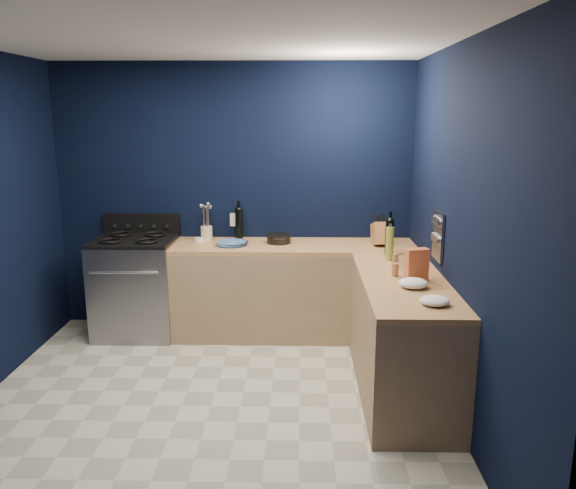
{
  "coord_description": "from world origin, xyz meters",
  "views": [
    {
      "loc": [
        0.65,
        -3.77,
        2.11
      ],
      "look_at": [
        0.55,
        1.0,
        1.0
      ],
      "focal_mm": 35.1,
      "sensor_mm": 36.0,
      "label": 1
    }
  ],
  "objects_px": {
    "gas_range": "(137,288)",
    "knife_block": "(379,234)",
    "crouton_bag": "(417,265)",
    "plate_stack": "(232,243)",
    "utensil_crock": "(207,233)"
  },
  "relations": [
    {
      "from": "gas_range",
      "to": "utensil_crock",
      "type": "distance_m",
      "value": 0.86
    },
    {
      "from": "utensil_crock",
      "to": "crouton_bag",
      "type": "distance_m",
      "value": 2.22
    },
    {
      "from": "gas_range",
      "to": "crouton_bag",
      "type": "distance_m",
      "value": 2.77
    },
    {
      "from": "gas_range",
      "to": "utensil_crock",
      "type": "xyz_separation_m",
      "value": [
        0.67,
        0.17,
        0.51
      ]
    },
    {
      "from": "plate_stack",
      "to": "knife_block",
      "type": "height_order",
      "value": "knife_block"
    },
    {
      "from": "utensil_crock",
      "to": "crouton_bag",
      "type": "relative_size",
      "value": 0.57
    },
    {
      "from": "gas_range",
      "to": "plate_stack",
      "type": "bearing_deg",
      "value": -1.85
    },
    {
      "from": "gas_range",
      "to": "knife_block",
      "type": "bearing_deg",
      "value": 0.23
    },
    {
      "from": "gas_range",
      "to": "crouton_bag",
      "type": "xyz_separation_m",
      "value": [
        2.45,
        -1.16,
        0.56
      ]
    },
    {
      "from": "crouton_bag",
      "to": "plate_stack",
      "type": "bearing_deg",
      "value": 127.46
    },
    {
      "from": "gas_range",
      "to": "knife_block",
      "type": "relative_size",
      "value": 4.38
    },
    {
      "from": "knife_block",
      "to": "utensil_crock",
      "type": "bearing_deg",
      "value": 169.12
    },
    {
      "from": "plate_stack",
      "to": "crouton_bag",
      "type": "relative_size",
      "value": 1.15
    },
    {
      "from": "utensil_crock",
      "to": "crouton_bag",
      "type": "bearing_deg",
      "value": -36.83
    },
    {
      "from": "plate_stack",
      "to": "knife_block",
      "type": "xyz_separation_m",
      "value": [
        1.39,
        0.04,
        0.09
      ]
    }
  ]
}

